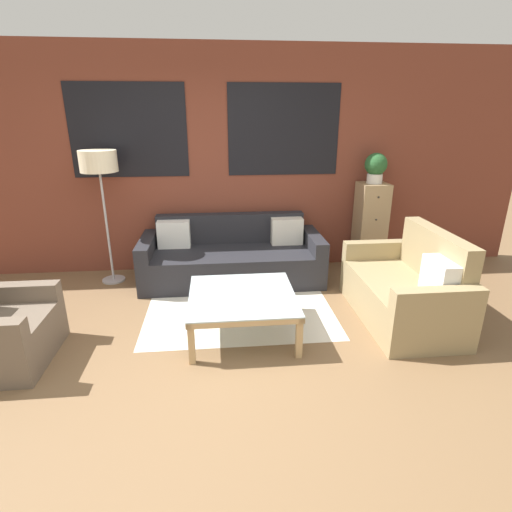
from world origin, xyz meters
The scene contains 9 objects.
ground_plane centered at (0.00, 0.00, 0.00)m, with size 16.00×16.00×0.00m, color brown.
wall_back_brick centered at (0.00, 2.44, 1.41)m, with size 8.40×0.09×2.80m.
rug centered at (0.29, 1.21, 0.00)m, with size 1.98×1.70×0.00m.
couch_dark centered at (0.25, 1.95, 0.28)m, with size 2.22×0.88×0.78m.
settee_vintage centered at (1.97, 0.75, 0.31)m, with size 0.80×1.45×0.92m.
coffee_table centered at (0.29, 0.61, 0.35)m, with size 0.99×0.99×0.41m.
floor_lamp centered at (-1.25, 2.04, 1.42)m, with size 0.42×0.42×1.61m.
drawer_cabinet centered at (2.10, 2.18, 0.58)m, with size 0.36×0.39×1.16m.
potted_plant centered at (2.10, 2.18, 1.36)m, with size 0.28×0.28×0.38m.
Camera 1 is at (0.09, -2.77, 2.01)m, focal length 28.00 mm.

